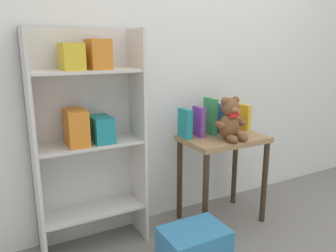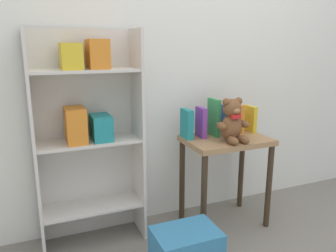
{
  "view_description": "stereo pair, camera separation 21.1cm",
  "coord_description": "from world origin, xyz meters",
  "px_view_note": "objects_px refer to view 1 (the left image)",
  "views": [
    {
      "loc": [
        -1.32,
        -0.78,
        1.25
      ],
      "look_at": [
        -0.34,
        1.02,
        0.75
      ],
      "focal_mm": 35.0,
      "sensor_mm": 36.0,
      "label": 1
    },
    {
      "loc": [
        -1.13,
        -0.87,
        1.25
      ],
      "look_at": [
        -0.34,
        1.02,
        0.75
      ],
      "focal_mm": 35.0,
      "sensor_mm": 36.0,
      "label": 2
    }
  ],
  "objects_px": {
    "display_table": "(223,153)",
    "book_standing_orange": "(233,117)",
    "book_standing_purple": "(199,122)",
    "book_standing_green": "(210,116)",
    "book_standing_teal": "(185,123)",
    "book_standing_yellow": "(244,117)",
    "bookshelf_side": "(87,129)",
    "book_standing_blue": "(222,119)",
    "storage_bin": "(194,251)",
    "teddy_bear": "(230,120)"
  },
  "relations": [
    {
      "from": "bookshelf_side",
      "to": "teddy_bear",
      "type": "bearing_deg",
      "value": -15.31
    },
    {
      "from": "book_standing_blue",
      "to": "bookshelf_side",
      "type": "bearing_deg",
      "value": 176.59
    },
    {
      "from": "book_standing_green",
      "to": "book_standing_yellow",
      "type": "relative_size",
      "value": 1.37
    },
    {
      "from": "book_standing_green",
      "to": "book_standing_teal",
      "type": "bearing_deg",
      "value": 176.59
    },
    {
      "from": "book_standing_blue",
      "to": "storage_bin",
      "type": "relative_size",
      "value": 0.58
    },
    {
      "from": "book_standing_purple",
      "to": "book_standing_orange",
      "type": "bearing_deg",
      "value": 3.85
    },
    {
      "from": "book_standing_yellow",
      "to": "book_standing_orange",
      "type": "bearing_deg",
      "value": 177.53
    },
    {
      "from": "book_standing_orange",
      "to": "book_standing_purple",
      "type": "bearing_deg",
      "value": -179.66
    },
    {
      "from": "book_standing_yellow",
      "to": "teddy_bear",
      "type": "bearing_deg",
      "value": -146.98
    },
    {
      "from": "book_standing_teal",
      "to": "storage_bin",
      "type": "distance_m",
      "value": 0.82
    },
    {
      "from": "book_standing_teal",
      "to": "book_standing_yellow",
      "type": "xyz_separation_m",
      "value": [
        0.51,
        -0.01,
        -0.01
      ]
    },
    {
      "from": "book_standing_purple",
      "to": "book_standing_orange",
      "type": "relative_size",
      "value": 1.0
    },
    {
      "from": "display_table",
      "to": "storage_bin",
      "type": "xyz_separation_m",
      "value": [
        -0.49,
        -0.41,
        -0.38
      ]
    },
    {
      "from": "bookshelf_side",
      "to": "book_standing_blue",
      "type": "height_order",
      "value": "bookshelf_side"
    },
    {
      "from": "book_standing_green",
      "to": "book_standing_purple",
      "type": "bearing_deg",
      "value": -178.97
    },
    {
      "from": "teddy_bear",
      "to": "display_table",
      "type": "bearing_deg",
      "value": 82.31
    },
    {
      "from": "display_table",
      "to": "book_standing_green",
      "type": "xyz_separation_m",
      "value": [
        -0.05,
        0.09,
        0.25
      ]
    },
    {
      "from": "display_table",
      "to": "book_standing_yellow",
      "type": "distance_m",
      "value": 0.35
    },
    {
      "from": "book_standing_yellow",
      "to": "book_standing_blue",
      "type": "bearing_deg",
      "value": -178.32
    },
    {
      "from": "book_standing_yellow",
      "to": "book_standing_green",
      "type": "bearing_deg",
      "value": -179.63
    },
    {
      "from": "book_standing_purple",
      "to": "book_standing_orange",
      "type": "height_order",
      "value": "same"
    },
    {
      "from": "bookshelf_side",
      "to": "storage_bin",
      "type": "xyz_separation_m",
      "value": [
        0.41,
        -0.57,
        -0.63
      ]
    },
    {
      "from": "book_standing_green",
      "to": "storage_bin",
      "type": "height_order",
      "value": "book_standing_green"
    },
    {
      "from": "book_standing_yellow",
      "to": "book_standing_purple",
      "type": "bearing_deg",
      "value": -178.78
    },
    {
      "from": "book_standing_orange",
      "to": "display_table",
      "type": "bearing_deg",
      "value": -149.47
    },
    {
      "from": "book_standing_teal",
      "to": "book_standing_blue",
      "type": "xyz_separation_m",
      "value": [
        0.31,
        -0.01,
        0.0
      ]
    },
    {
      "from": "book_standing_teal",
      "to": "book_standing_blue",
      "type": "distance_m",
      "value": 0.31
    },
    {
      "from": "bookshelf_side",
      "to": "book_standing_green",
      "type": "bearing_deg",
      "value": -5.05
    },
    {
      "from": "storage_bin",
      "to": "book_standing_teal",
      "type": "bearing_deg",
      "value": 64.66
    },
    {
      "from": "teddy_bear",
      "to": "book_standing_teal",
      "type": "relative_size",
      "value": 1.44
    },
    {
      "from": "display_table",
      "to": "storage_bin",
      "type": "bearing_deg",
      "value": -140.65
    },
    {
      "from": "book_standing_purple",
      "to": "storage_bin",
      "type": "xyz_separation_m",
      "value": [
        -0.34,
        -0.49,
        -0.61
      ]
    },
    {
      "from": "book_standing_green",
      "to": "book_standing_blue",
      "type": "bearing_deg",
      "value": -4.94
    },
    {
      "from": "bookshelf_side",
      "to": "book_standing_orange",
      "type": "relative_size",
      "value": 6.53
    },
    {
      "from": "book_standing_blue",
      "to": "book_standing_yellow",
      "type": "height_order",
      "value": "book_standing_blue"
    },
    {
      "from": "teddy_bear",
      "to": "book_standing_orange",
      "type": "bearing_deg",
      "value": 46.42
    },
    {
      "from": "storage_bin",
      "to": "book_standing_purple",
      "type": "bearing_deg",
      "value": 55.31
    },
    {
      "from": "teddy_bear",
      "to": "book_standing_purple",
      "type": "relative_size",
      "value": 1.39
    },
    {
      "from": "display_table",
      "to": "book_standing_green",
      "type": "bearing_deg",
      "value": 119.16
    },
    {
      "from": "book_standing_green",
      "to": "teddy_bear",
      "type": "bearing_deg",
      "value": -78.19
    },
    {
      "from": "book_standing_teal",
      "to": "storage_bin",
      "type": "xyz_separation_m",
      "value": [
        -0.24,
        -0.5,
        -0.6
      ]
    },
    {
      "from": "book_standing_teal",
      "to": "book_standing_orange",
      "type": "xyz_separation_m",
      "value": [
        0.41,
        -0.0,
        0.0
      ]
    },
    {
      "from": "display_table",
      "to": "book_standing_orange",
      "type": "height_order",
      "value": "book_standing_orange"
    },
    {
      "from": "display_table",
      "to": "book_standing_green",
      "type": "height_order",
      "value": "book_standing_green"
    },
    {
      "from": "book_standing_teal",
      "to": "book_standing_yellow",
      "type": "relative_size",
      "value": 1.06
    },
    {
      "from": "bookshelf_side",
      "to": "book_standing_purple",
      "type": "xyz_separation_m",
      "value": [
        0.76,
        -0.08,
        -0.02
      ]
    },
    {
      "from": "book_standing_green",
      "to": "storage_bin",
      "type": "distance_m",
      "value": 0.92
    },
    {
      "from": "book_standing_teal",
      "to": "book_standing_blue",
      "type": "relative_size",
      "value": 0.97
    },
    {
      "from": "bookshelf_side",
      "to": "book_standing_purple",
      "type": "height_order",
      "value": "bookshelf_side"
    },
    {
      "from": "teddy_bear",
      "to": "book_standing_blue",
      "type": "relative_size",
      "value": 1.4
    }
  ]
}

